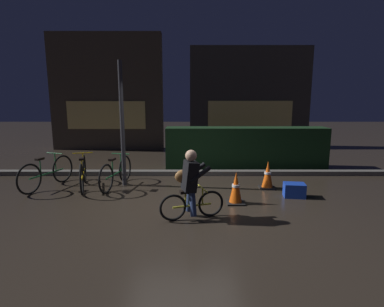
{
  "coord_description": "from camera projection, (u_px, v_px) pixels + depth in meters",
  "views": [
    {
      "loc": [
        0.18,
        -6.12,
        2.16
      ],
      "look_at": [
        0.2,
        0.6,
        0.9
      ],
      "focal_mm": 28.99,
      "sensor_mm": 36.0,
      "label": 1
    }
  ],
  "objects": [
    {
      "name": "storefront_left",
      "position": [
        106.0,
        93.0,
        12.37
      ],
      "size": [
        4.44,
        0.54,
        4.57
      ],
      "color": "#42382D",
      "rests_on": "ground"
    },
    {
      "name": "traffic_cone_near",
      "position": [
        235.0,
        188.0,
        6.26
      ],
      "size": [
        0.36,
        0.36,
        0.65
      ],
      "color": "black",
      "rests_on": "ground"
    },
    {
      "name": "street_post",
      "position": [
        121.0,
        125.0,
        7.32
      ],
      "size": [
        0.1,
        0.1,
        2.96
      ],
      "primitive_type": "cylinder",
      "color": "#2D2D33",
      "rests_on": "ground"
    },
    {
      "name": "parked_bike_left_mid",
      "position": [
        82.0,
        173.0,
        7.26
      ],
      "size": [
        0.56,
        1.7,
        0.81
      ],
      "rotation": [
        0.0,
        0.0,
        1.85
      ],
      "color": "black",
      "rests_on": "ground"
    },
    {
      "name": "blue_crate",
      "position": [
        293.0,
        190.0,
        6.69
      ],
      "size": [
        0.48,
        0.37,
        0.3
      ],
      "primitive_type": "cube",
      "rotation": [
        0.0,
        0.0,
        -0.12
      ],
      "color": "#193DB7",
      "rests_on": "ground"
    },
    {
      "name": "cyclist",
      "position": [
        189.0,
        184.0,
        5.43
      ],
      "size": [
        1.15,
        0.5,
        1.25
      ],
      "rotation": [
        0.0,
        0.0,
        0.3
      ],
      "color": "black",
      "rests_on": "ground"
    },
    {
      "name": "parked_bike_leftmost",
      "position": [
        46.0,
        173.0,
        7.29
      ],
      "size": [
        0.61,
        1.66,
        0.8
      ],
      "rotation": [
        0.0,
        0.0,
        1.24
      ],
      "color": "black",
      "rests_on": "ground"
    },
    {
      "name": "traffic_cone_far",
      "position": [
        267.0,
        175.0,
        7.3
      ],
      "size": [
        0.36,
        0.36,
        0.65
      ],
      "color": "black",
      "rests_on": "ground"
    },
    {
      "name": "hedge_row",
      "position": [
        245.0,
        148.0,
        9.36
      ],
      "size": [
        4.8,
        0.7,
        1.23
      ],
      "primitive_type": "cube",
      "color": "black",
      "rests_on": "ground"
    },
    {
      "name": "parked_bike_center_left",
      "position": [
        115.0,
        173.0,
        7.36
      ],
      "size": [
        0.49,
        1.65,
        0.77
      ],
      "rotation": [
        0.0,
        0.0,
        1.36
      ],
      "color": "black",
      "rests_on": "ground"
    },
    {
      "name": "ground_plane",
      "position": [
        182.0,
        201.0,
        6.42
      ],
      "size": [
        40.0,
        40.0,
        0.0
      ],
      "primitive_type": "plane",
      "color": "#2D261E"
    },
    {
      "name": "storefront_right",
      "position": [
        248.0,
        98.0,
        13.12
      ],
      "size": [
        5.03,
        0.54,
        4.17
      ],
      "color": "#383330",
      "rests_on": "ground"
    },
    {
      "name": "sidewalk_curb",
      "position": [
        185.0,
        173.0,
        8.57
      ],
      "size": [
        12.0,
        0.24,
        0.12
      ],
      "primitive_type": "cube",
      "color": "#56544F",
      "rests_on": "ground"
    }
  ]
}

